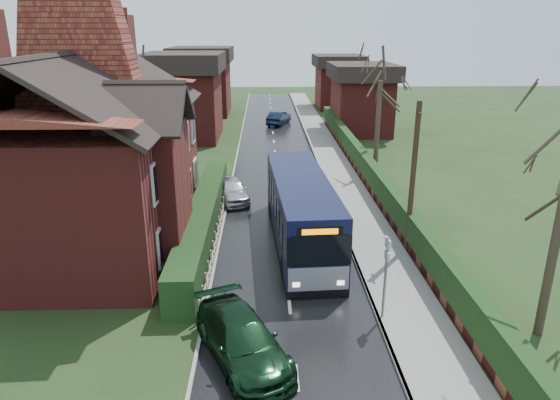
{
  "coord_description": "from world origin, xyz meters",
  "views": [
    {
      "loc": [
        -0.87,
        -18.03,
        9.68
      ],
      "look_at": [
        -0.13,
        4.74,
        1.8
      ],
      "focal_mm": 32.0,
      "sensor_mm": 36.0,
      "label": 1
    }
  ],
  "objects_px": {
    "car_silver": "(232,190)",
    "car_green": "(242,340)",
    "bus": "(301,212)",
    "brick_house": "(94,149)",
    "bus_stop_sign": "(386,266)",
    "telegraph_pole": "(413,179)"
  },
  "relations": [
    {
      "from": "brick_house",
      "to": "bus_stop_sign",
      "type": "height_order",
      "value": "brick_house"
    },
    {
      "from": "car_silver",
      "to": "telegraph_pole",
      "type": "height_order",
      "value": "telegraph_pole"
    },
    {
      "from": "brick_house",
      "to": "car_silver",
      "type": "height_order",
      "value": "brick_house"
    },
    {
      "from": "car_silver",
      "to": "car_green",
      "type": "distance_m",
      "value": 14.96
    },
    {
      "from": "brick_house",
      "to": "bus",
      "type": "height_order",
      "value": "brick_house"
    },
    {
      "from": "bus_stop_sign",
      "to": "car_green",
      "type": "bearing_deg",
      "value": -161.94
    },
    {
      "from": "car_silver",
      "to": "car_green",
      "type": "bearing_deg",
      "value": -100.2
    },
    {
      "from": "brick_house",
      "to": "car_silver",
      "type": "distance_m",
      "value": 8.66
    },
    {
      "from": "brick_house",
      "to": "bus",
      "type": "distance_m",
      "value": 10.0
    },
    {
      "from": "telegraph_pole",
      "to": "bus_stop_sign",
      "type": "bearing_deg",
      "value": -107.8
    },
    {
      "from": "car_silver",
      "to": "car_green",
      "type": "relative_size",
      "value": 0.84
    },
    {
      "from": "bus",
      "to": "car_green",
      "type": "xyz_separation_m",
      "value": [
        -2.4,
        -8.67,
        -0.9
      ]
    },
    {
      "from": "car_green",
      "to": "bus",
      "type": "bearing_deg",
      "value": 50.71
    },
    {
      "from": "bus",
      "to": "car_green",
      "type": "distance_m",
      "value": 9.04
    },
    {
      "from": "bus",
      "to": "car_silver",
      "type": "xyz_separation_m",
      "value": [
        -3.6,
        6.24,
        -0.91
      ]
    },
    {
      "from": "bus",
      "to": "telegraph_pole",
      "type": "xyz_separation_m",
      "value": [
        4.79,
        -1.02,
        1.87
      ]
    },
    {
      "from": "bus_stop_sign",
      "to": "telegraph_pole",
      "type": "relative_size",
      "value": 0.46
    },
    {
      "from": "bus_stop_sign",
      "to": "bus",
      "type": "bearing_deg",
      "value": 105.02
    },
    {
      "from": "brick_house",
      "to": "bus",
      "type": "relative_size",
      "value": 1.37
    },
    {
      "from": "brick_house",
      "to": "bus",
      "type": "bearing_deg",
      "value": -6.79
    },
    {
      "from": "bus_stop_sign",
      "to": "telegraph_pole",
      "type": "height_order",
      "value": "telegraph_pole"
    },
    {
      "from": "brick_house",
      "to": "bus",
      "type": "xyz_separation_m",
      "value": [
        9.54,
        -1.14,
        -2.79
      ]
    }
  ]
}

